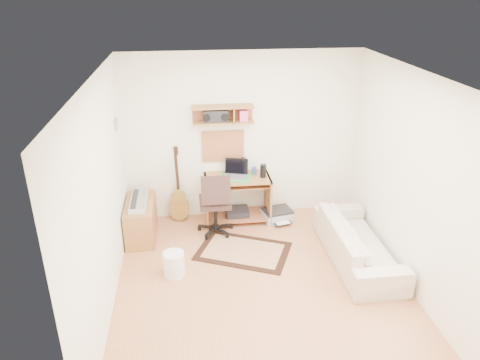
{
  "coord_description": "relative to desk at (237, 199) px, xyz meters",
  "views": [
    {
      "loc": [
        -0.84,
        -4.6,
        3.53
      ],
      "look_at": [
        -0.15,
        1.05,
        1.0
      ],
      "focal_mm": 34.08,
      "sensor_mm": 36.0,
      "label": 1
    }
  ],
  "objects": [
    {
      "name": "desk_lamp",
      "position": [
        0.14,
        0.14,
        0.52
      ],
      "size": [
        0.09,
        0.09,
        0.28
      ],
      "primitive_type": null,
      "color": "black",
      "rests_on": "desk"
    },
    {
      "name": "sofa",
      "position": [
        1.49,
        -1.29,
        -0.01
      ],
      "size": [
        0.54,
        1.86,
        0.73
      ],
      "primitive_type": "imported",
      "rotation": [
        0.0,
        0.0,
        1.57
      ],
      "color": "beige",
      "rests_on": "floor"
    },
    {
      "name": "printer",
      "position": [
        0.63,
        -0.06,
        -0.29
      ],
      "size": [
        0.52,
        0.44,
        0.17
      ],
      "primitive_type": "cube",
      "rotation": [
        0.0,
        0.0,
        0.21
      ],
      "color": "#A5A8AA",
      "rests_on": "floor"
    },
    {
      "name": "speaker",
      "position": [
        0.39,
        -0.05,
        0.48
      ],
      "size": [
        0.09,
        0.09,
        0.21
      ],
      "primitive_type": "cylinder",
      "color": "black",
      "rests_on": "desk"
    },
    {
      "name": "wall_photo",
      "position": [
        -1.68,
        -0.23,
        1.34
      ],
      "size": [
        0.02,
        0.2,
        0.15
      ],
      "primitive_type": "cube",
      "color": "#4C8CBF",
      "rests_on": "left_wall"
    },
    {
      "name": "right_wall",
      "position": [
        1.91,
        -1.73,
        0.93
      ],
      "size": [
        0.01,
        4.0,
        2.6
      ],
      "primitive_type": "cube",
      "color": "white",
      "rests_on": "ground"
    },
    {
      "name": "left_wall",
      "position": [
        -1.7,
        -1.73,
        0.93
      ],
      "size": [
        0.01,
        4.0,
        2.6
      ],
      "primitive_type": "cube",
      "color": "white",
      "rests_on": "ground"
    },
    {
      "name": "task_chair",
      "position": [
        -0.37,
        -0.33,
        0.13
      ],
      "size": [
        0.52,
        0.52,
        1.02
      ],
      "primitive_type": null,
      "rotation": [
        0.0,
        0.0,
        0.01
      ],
      "color": "#32211E",
      "rests_on": "floor"
    },
    {
      "name": "wall_shelf",
      "position": [
        -0.19,
        0.15,
        1.32
      ],
      "size": [
        0.9,
        0.25,
        0.26
      ],
      "primitive_type": "cube",
      "color": "#9F6B38",
      "rests_on": "back_wall"
    },
    {
      "name": "back_wall",
      "position": [
        0.11,
        0.28,
        0.93
      ],
      "size": [
        3.6,
        0.01,
        2.6
      ],
      "primitive_type": "cube",
      "color": "white",
      "rests_on": "ground"
    },
    {
      "name": "guitar",
      "position": [
        -0.91,
        0.13,
        0.23
      ],
      "size": [
        0.34,
        0.23,
        1.2
      ],
      "primitive_type": null,
      "rotation": [
        0.0,
        0.0,
        -0.1
      ],
      "color": "olive",
      "rests_on": "floor"
    },
    {
      "name": "floor",
      "position": [
        0.11,
        -1.73,
        -0.38
      ],
      "size": [
        3.6,
        4.0,
        0.01
      ],
      "primitive_type": "cube",
      "color": "tan",
      "rests_on": "ground"
    },
    {
      "name": "boombox",
      "position": [
        -0.3,
        0.15,
        1.3
      ],
      "size": [
        0.37,
        0.17,
        0.19
      ],
      "primitive_type": "cube",
      "color": "black",
      "rests_on": "wall_shelf"
    },
    {
      "name": "cork_board",
      "position": [
        -0.19,
        0.25,
        0.79
      ],
      "size": [
        0.64,
        0.03,
        0.49
      ],
      "primitive_type": "cube",
      "color": "tan",
      "rests_on": "back_wall"
    },
    {
      "name": "music_keyboard",
      "position": [
        -1.47,
        -0.3,
        0.21
      ],
      "size": [
        0.23,
        0.74,
        0.06
      ],
      "primitive_type": "cube",
      "color": "#B2B5BA",
      "rests_on": "cabinet"
    },
    {
      "name": "laptop",
      "position": [
        -0.03,
        -0.02,
        0.51
      ],
      "size": [
        0.44,
        0.44,
        0.27
      ],
      "primitive_type": null,
      "rotation": [
        0.0,
        0.0,
        -0.29
      ],
      "color": "silver",
      "rests_on": "desk"
    },
    {
      "name": "waste_basket",
      "position": [
        -0.98,
        -1.35,
        -0.21
      ],
      "size": [
        0.31,
        0.31,
        0.33
      ],
      "primitive_type": "cylinder",
      "rotation": [
        0.0,
        0.0,
        0.14
      ],
      "color": "white",
      "rests_on": "floor"
    },
    {
      "name": "ceiling",
      "position": [
        0.11,
        -1.73,
        2.23
      ],
      "size": [
        3.6,
        4.0,
        0.01
      ],
      "primitive_type": "cube",
      "color": "white",
      "rests_on": "ground"
    },
    {
      "name": "cabinet",
      "position": [
        -1.47,
        -0.3,
        -0.1
      ],
      "size": [
        0.4,
        0.9,
        0.55
      ],
      "primitive_type": "cube",
      "color": "#9F6B38",
      "rests_on": "floor"
    },
    {
      "name": "pencil_cup",
      "position": [
        0.28,
        0.1,
        0.43
      ],
      "size": [
        0.08,
        0.08,
        0.11
      ],
      "primitive_type": "cylinder",
      "color": "#2F468E",
      "rests_on": "desk"
    },
    {
      "name": "rug",
      "position": [
        -0.02,
        -0.92,
        -0.37
      ],
      "size": [
        1.47,
        1.26,
        0.02
      ],
      "primitive_type": "cube",
      "rotation": [
        0.0,
        0.0,
        -0.41
      ],
      "color": "beige",
      "rests_on": "floor"
    },
    {
      "name": "desk",
      "position": [
        0.0,
        0.0,
        0.0
      ],
      "size": [
        1.0,
        0.55,
        0.75
      ],
      "primitive_type": null,
      "color": "#9F6B38",
      "rests_on": "floor"
    }
  ]
}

